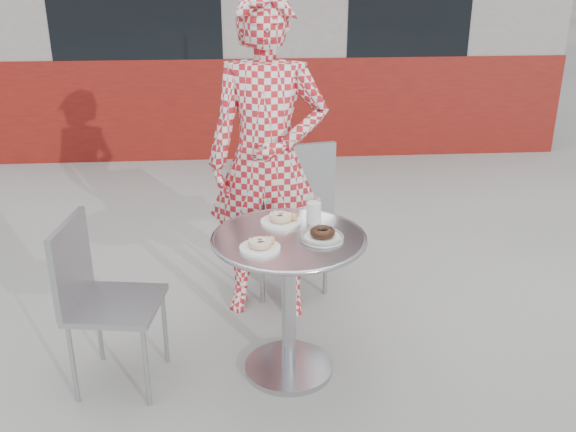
{
  "coord_description": "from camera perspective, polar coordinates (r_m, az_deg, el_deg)",
  "views": [
    {
      "loc": [
        -0.26,
        -2.7,
        1.93
      ],
      "look_at": [
        -0.05,
        0.05,
        0.8
      ],
      "focal_mm": 40.0,
      "sensor_mm": 36.0,
      "label": 1
    }
  ],
  "objects": [
    {
      "name": "plate_checker",
      "position": [
        2.91,
        3.07,
        -1.75
      ],
      "size": [
        0.2,
        0.2,
        0.05
      ],
      "rotation": [
        0.0,
        0.0,
        0.4
      ],
      "color": "white",
      "rests_on": "bistro_table"
    },
    {
      "name": "plate_far",
      "position": [
        3.08,
        -0.59,
        -0.29
      ],
      "size": [
        0.19,
        0.19,
        0.05
      ],
      "rotation": [
        0.0,
        0.0,
        -0.4
      ],
      "color": "white",
      "rests_on": "bistro_table"
    },
    {
      "name": "chair_far",
      "position": [
        3.94,
        -0.2,
        -2.26
      ],
      "size": [
        0.55,
        0.55,
        0.97
      ],
      "rotation": [
        0.0,
        0.0,
        3.36
      ],
      "color": "#9EA0A5",
      "rests_on": "ground"
    },
    {
      "name": "ground",
      "position": [
        3.33,
        0.91,
        -13.17
      ],
      "size": [
        60.0,
        60.0,
        0.0
      ],
      "primitive_type": "plane",
      "color": "#A2A09A",
      "rests_on": "ground"
    },
    {
      "name": "milk_cup",
      "position": [
        3.08,
        2.29,
        0.42
      ],
      "size": [
        0.08,
        0.08,
        0.12
      ],
      "rotation": [
        0.0,
        0.0,
        0.06
      ],
      "color": "white",
      "rests_on": "bistro_table"
    },
    {
      "name": "plate_near",
      "position": [
        2.81,
        -2.46,
        -2.6
      ],
      "size": [
        0.18,
        0.18,
        0.05
      ],
      "rotation": [
        0.0,
        0.0,
        0.17
      ],
      "color": "white",
      "rests_on": "bistro_table"
    },
    {
      "name": "chair_left",
      "position": [
        3.19,
        -14.93,
        -10.23
      ],
      "size": [
        0.45,
        0.45,
        0.83
      ],
      "rotation": [
        0.0,
        0.0,
        1.42
      ],
      "color": "#9EA0A5",
      "rests_on": "ground"
    },
    {
      "name": "bistro_table",
      "position": [
        3.02,
        0.09,
        -4.92
      ],
      "size": [
        0.73,
        0.73,
        0.73
      ],
      "rotation": [
        0.0,
        0.0,
        0.24
      ],
      "color": "silver",
      "rests_on": "ground"
    },
    {
      "name": "seated_person",
      "position": [
        3.48,
        -1.85,
        4.87
      ],
      "size": [
        0.71,
        0.52,
        1.79
      ],
      "primitive_type": "imported",
      "rotation": [
        0.0,
        0.0,
        -0.16
      ],
      "color": "#B31B23",
      "rests_on": "ground"
    }
  ]
}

